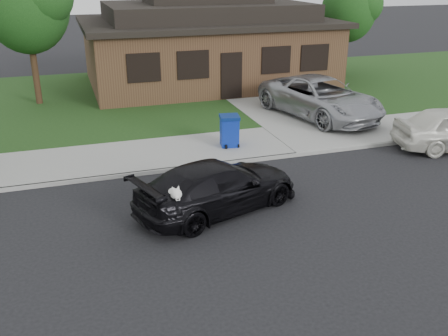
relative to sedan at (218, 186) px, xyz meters
name	(u,v)px	position (x,y,z in m)	size (l,w,h in m)	color
ground	(221,220)	(-0.08, -0.58, -0.66)	(120.00, 120.00, 0.00)	black
sidewalk	(176,152)	(-0.08, 4.42, -0.60)	(60.00, 3.00, 0.12)	gray
curb	(187,168)	(-0.08, 2.92, -0.60)	(60.00, 0.12, 0.12)	gray
lawn	(139,97)	(-0.08, 12.42, -0.59)	(60.00, 13.00, 0.13)	#193814
driveway	(279,102)	(5.92, 9.42, -0.59)	(4.50, 13.00, 0.14)	gray
sedan	(218,186)	(0.00, 0.00, 0.00)	(4.86, 3.21, 1.31)	black
minivan	(320,97)	(6.43, 6.55, 0.28)	(2.63, 5.71, 1.59)	#A0A2A7
recycling_bin	(229,131)	(1.78, 4.32, 0.01)	(0.75, 0.75, 1.08)	#0E289A
house	(207,44)	(3.92, 14.42, 1.48)	(12.60, 8.60, 4.65)	#422B1C
tree_0	(29,2)	(-4.42, 12.30, 3.82)	(3.78, 3.60, 6.34)	#332114
tree_1	(352,9)	(12.05, 13.82, 3.06)	(3.15, 3.00, 5.25)	#332114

